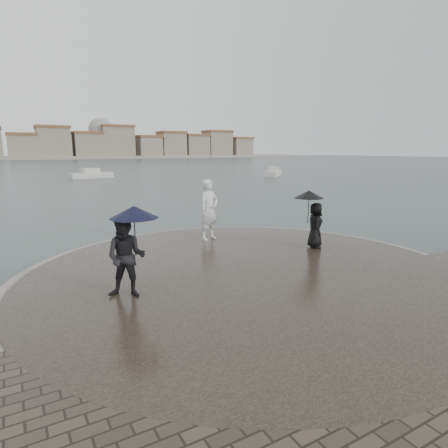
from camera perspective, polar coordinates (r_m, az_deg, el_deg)
ground at (r=8.03m, az=17.99°, el=-16.13°), size 400.00×400.00×0.00m
kerb_ring at (r=10.42m, az=3.59°, el=-8.19°), size 12.50×12.50×0.32m
quay_tip at (r=10.41m, az=3.59°, el=-8.09°), size 11.90×11.90×0.36m
statue at (r=13.72m, az=-2.28°, el=2.19°), size 0.92×0.72×2.21m
visitor_left at (r=8.59m, az=-14.41°, el=-3.35°), size 1.37×1.18×2.04m
visitor_right at (r=12.87m, az=13.46°, el=1.27°), size 1.16×1.05×1.95m
far_skyline at (r=165.41m, az=-30.62°, el=10.37°), size 260.00×20.00×37.00m
boats at (r=45.35m, az=-15.47°, el=6.71°), size 45.90×18.67×1.50m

